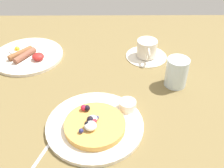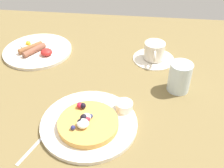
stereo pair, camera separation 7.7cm
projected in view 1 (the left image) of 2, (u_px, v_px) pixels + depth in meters
The scene contains 9 objects.
ground_plane at pixel (106, 103), 82.72cm from camera, with size 161.23×121.30×3.00cm, color olive.
pancake_plate at pixel (95, 125), 72.60cm from camera, with size 26.09×26.09×1.15cm, color white.
pancake_with_berries at pixel (94, 125), 70.47cm from camera, with size 16.03×16.03×3.61cm.
syrup_ramekin at pixel (128, 105), 76.14cm from camera, with size 4.82×4.82×2.53cm.
breakfast_plate at pixel (28, 56), 100.09cm from camera, with size 25.50×25.50×1.07cm, color silver.
fried_breakfast at pixel (26, 54), 98.15cm from camera, with size 14.34×12.16×2.52cm.
coffee_saucer at pixel (146, 56), 100.39cm from camera, with size 15.00×15.00×0.62cm, color white.
coffee_cup at pixel (147, 48), 98.12cm from camera, with size 7.32×10.42×6.06cm.
water_glass at pixel (177, 72), 84.60cm from camera, with size 6.87×6.87×9.45cm, color silver.
Camera 1 is at (1.29, -61.60, 54.01)cm, focal length 43.55 mm.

